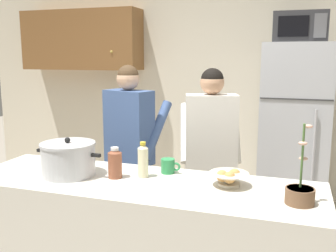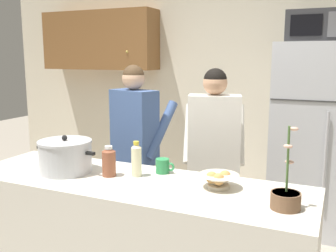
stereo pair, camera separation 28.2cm
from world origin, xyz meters
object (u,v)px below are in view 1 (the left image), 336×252
Objects in this scene: microwave at (300,27)px; cooking_pot at (68,159)px; bread_bowl at (229,178)px; bottle_mid_counter at (143,160)px; coffee_mug at (168,166)px; person_by_sink at (211,145)px; potted_orchid at (300,193)px; bottle_near_edge at (115,163)px; person_near_pot at (130,138)px; refrigerator at (294,136)px.

microwave is 2.47m from cooking_pot.
bottle_mid_counter reaches higher than bread_bowl.
bottle_mid_counter reaches higher than coffee_mug.
potted_orchid is at bearing -54.29° from person_by_sink.
cooking_pot is 0.31m from bottle_near_edge.
person_by_sink is (-0.62, -0.97, -0.96)m from microwave.
potted_orchid is (1.36, -0.91, -0.02)m from person_near_pot.
person_near_pot is 7.05× the size of bottle_mid_counter.
person_near_pot is 0.86m from cooking_pot.
microwave is at bearing 91.40° from potted_orchid.
bread_bowl is at bearing -101.20° from refrigerator.
person_near_pot reaches higher than cooking_pot.
person_near_pot reaches higher than bottle_near_edge.
person_by_sink is (0.69, 0.03, -0.01)m from person_near_pot.
person_by_sink is at bearing 109.55° from bread_bowl.
bottle_mid_counter is (0.16, 0.07, 0.01)m from bottle_near_edge.
person_near_pot is at bearing 146.34° from potted_orchid.
coffee_mug is (-0.77, -1.61, -0.97)m from microwave.
bottle_near_edge is (0.26, -0.81, 0.02)m from person_near_pot.
bottle_mid_counter is (-0.12, -0.13, 0.06)m from coffee_mug.
refrigerator is 1.14× the size of person_by_sink.
person_by_sink is 3.73× the size of potted_orchid.
bread_bowl is 0.55× the size of potted_orchid.
potted_orchid is at bearing -88.62° from refrigerator.
refrigerator is 1.98m from bottle_mid_counter.
bottle_mid_counter reaches higher than bottle_near_edge.
potted_orchid is at bearing -4.97° from bottle_near_edge.
microwave is 1.13× the size of potted_orchid.
cooking_pot is at bearing -166.62° from bottle_mid_counter.
potted_orchid reaches higher than coffee_mug.
person_by_sink is 0.94m from bottle_near_edge.
person_near_pot is at bearing 131.75° from coffee_mug.
coffee_mug is at bearing 46.44° from bottle_mid_counter.
coffee_mug is 0.44m from bread_bowl.
refrigerator is 7.91× the size of bottle_mid_counter.
bottle_mid_counter is (-0.54, 0.00, 0.06)m from bread_bowl.
refrigerator reaches higher than bread_bowl.
refrigerator is 1.67m from person_near_pot.
person_by_sink reaches higher than bottle_mid_counter.
refrigerator is at bearing 91.38° from potted_orchid.
potted_orchid is at bearing -22.13° from bread_bowl.
bread_bowl is (-0.35, -1.76, 0.07)m from refrigerator.
bread_bowl is (0.27, -0.77, -0.01)m from person_by_sink.
person_near_pot is (-1.31, -1.00, -0.94)m from microwave.
cooking_pot is at bearing 177.87° from potted_orchid.
microwave is at bearing 53.65° from cooking_pot.
microwave reaches higher than bottle_near_edge.
coffee_mug is at bearing -115.23° from refrigerator.
potted_orchid is (0.05, -1.93, 0.08)m from refrigerator.
bread_bowl is at bearing 157.87° from potted_orchid.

